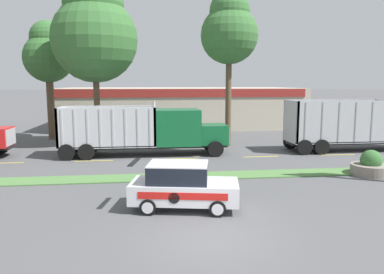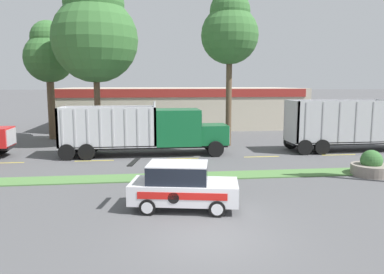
{
  "view_description": "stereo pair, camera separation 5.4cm",
  "coord_description": "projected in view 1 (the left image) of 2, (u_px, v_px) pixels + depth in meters",
  "views": [
    {
      "loc": [
        -1.93,
        -10.97,
        4.78
      ],
      "look_at": [
        0.4,
        7.74,
        2.09
      ],
      "focal_mm": 35.0,
      "sensor_mm": 36.0,
      "label": 1
    },
    {
      "loc": [
        -1.88,
        -10.97,
        4.78
      ],
      "look_at": [
        0.4,
        7.74,
        2.09
      ],
      "focal_mm": 35.0,
      "sensor_mm": 36.0,
      "label": 2
    }
  ],
  "objects": [
    {
      "name": "dump_truck_lead",
      "position": [
        383.0,
        128.0,
        27.11
      ],
      "size": [
        12.46,
        2.75,
        3.64
      ],
      "color": "black",
      "rests_on": "ground_plane"
    },
    {
      "name": "centre_line_5",
      "position": [
        261.0,
        157.0,
        24.71
      ],
      "size": [
        2.4,
        0.14,
        0.01
      ],
      "primitive_type": "cube",
      "color": "yellow",
      "rests_on": "ground_plane"
    },
    {
      "name": "tree_behind_far_right",
      "position": [
        48.0,
        54.0,
        31.57
      ],
      "size": [
        4.14,
        4.14,
        10.05
      ],
      "color": "brown",
      "rests_on": "ground_plane"
    },
    {
      "name": "ground_plane",
      "position": [
        210.0,
        238.0,
        11.69
      ],
      "size": [
        600.0,
        600.0,
        0.0
      ],
      "primitive_type": "plane",
      "color": "#515154"
    },
    {
      "name": "centre_line_2",
      "position": [
        3.0,
        163.0,
        22.72
      ],
      "size": [
        2.4,
        0.14,
        0.01
      ],
      "primitive_type": "cube",
      "color": "yellow",
      "rests_on": "ground_plane"
    },
    {
      "name": "store_building_backdrop",
      "position": [
        179.0,
        107.0,
        42.82
      ],
      "size": [
        26.05,
        12.1,
        4.31
      ],
      "color": "#BCB29E",
      "rests_on": "ground_plane"
    },
    {
      "name": "centre_line_4",
      "position": [
        180.0,
        159.0,
        24.04
      ],
      "size": [
        2.4,
        0.14,
        0.01
      ],
      "primitive_type": "cube",
      "color": "yellow",
      "rests_on": "ground_plane"
    },
    {
      "name": "tree_behind_right",
      "position": [
        94.0,
        31.0,
        27.87
      ],
      "size": [
        6.4,
        6.4,
        12.84
      ],
      "color": "brown",
      "rests_on": "ground_plane"
    },
    {
      "name": "centre_line_3",
      "position": [
        94.0,
        161.0,
        23.38
      ],
      "size": [
        2.4,
        0.14,
        0.01
      ],
      "primitive_type": "cube",
      "color": "yellow",
      "rests_on": "ground_plane"
    },
    {
      "name": "stone_planter",
      "position": [
        371.0,
        166.0,
        19.7
      ],
      "size": [
        2.02,
        2.02,
        1.34
      ],
      "color": "gray",
      "rests_on": "ground_plane"
    },
    {
      "name": "dump_truck_trail",
      "position": [
        161.0,
        131.0,
        25.24
      ],
      "size": [
        11.12,
        2.81,
        3.66
      ],
      "color": "black",
      "rests_on": "ground_plane"
    },
    {
      "name": "centre_line_6",
      "position": [
        338.0,
        155.0,
        25.37
      ],
      "size": [
        2.4,
        0.14,
        0.01
      ],
      "primitive_type": "cube",
      "color": "yellow",
      "rests_on": "ground_plane"
    },
    {
      "name": "grass_verge",
      "position": [
        184.0,
        176.0,
        19.31
      ],
      "size": [
        120.0,
        1.57,
        0.06
      ],
      "primitive_type": "cube",
      "color": "#517F42",
      "rests_on": "ground_plane"
    },
    {
      "name": "tree_behind_centre",
      "position": [
        229.0,
        30.0,
        27.95
      ],
      "size": [
        4.32,
        4.32,
        11.62
      ],
      "color": "brown",
      "rests_on": "ground_plane"
    },
    {
      "name": "rally_car",
      "position": [
        183.0,
        186.0,
        14.37
      ],
      "size": [
        4.38,
        2.59,
        1.81
      ],
      "color": "white",
      "rests_on": "ground_plane"
    }
  ]
}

